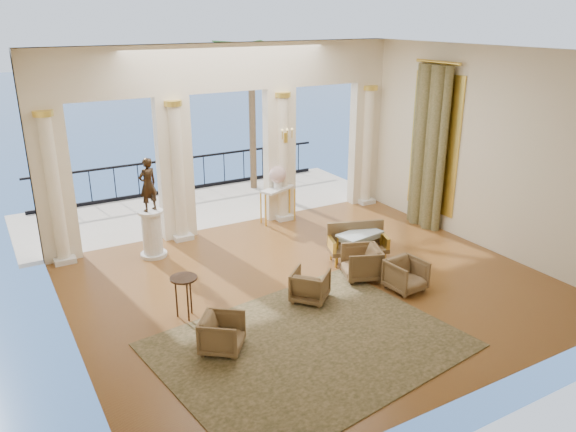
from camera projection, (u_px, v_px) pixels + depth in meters
floor at (312, 285)px, 11.22m from camera, size 9.00×9.00×0.00m
room_walls at (351, 157)px, 9.33m from camera, size 9.00×9.00×9.00m
arcade at (229, 126)px, 13.46m from camera, size 9.00×0.56×4.50m
terrace at (204, 206)px, 15.97m from camera, size 10.00×3.60×0.10m
balustrade at (183, 177)px, 17.11m from camera, size 9.00×0.06×1.03m
palm_tree at (251, 52)px, 16.15m from camera, size 2.00×2.00×4.50m
sea at (23, 120)px, 62.18m from camera, size 160.00×160.00×0.00m
curtain at (428, 148)px, 13.76m from camera, size 0.33×1.40×4.09m
window_frame at (434, 144)px, 13.82m from camera, size 0.04×1.60×3.40m
wall_sconce at (286, 137)px, 13.98m from camera, size 0.30×0.11×0.33m
rug at (309, 345)px, 9.19m from camera, size 5.12×4.23×0.02m
armchair_a at (222, 332)px, 8.96m from camera, size 0.87×0.88×0.66m
armchair_b at (406, 274)px, 10.93m from camera, size 0.72×0.68×0.69m
armchair_c at (362, 261)px, 11.42m from camera, size 0.90×0.92×0.74m
armchair_d at (310, 284)px, 10.54m from camera, size 0.88×0.89×0.67m
settee at (357, 242)px, 12.25m from camera, size 1.39×0.94×0.85m
game_table at (360, 236)px, 12.11m from camera, size 1.05×0.69×0.67m
pedestal at (152, 234)px, 12.41m from camera, size 0.59×0.59×1.08m
statue at (148, 185)px, 12.02m from camera, size 0.50×0.41×1.18m
console_table at (278, 194)px, 14.41m from camera, size 1.03×0.71×0.91m
urn at (278, 176)px, 14.24m from camera, size 0.44×0.44×0.58m
side_table at (184, 283)px, 9.84m from camera, size 0.48×0.48×0.78m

